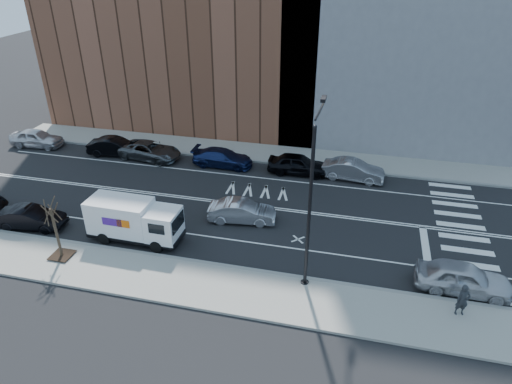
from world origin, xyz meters
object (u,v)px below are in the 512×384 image
at_px(far_parked_b, 115,147).
at_px(near_parked_front, 463,278).
at_px(fedex_van, 134,220).
at_px(driving_sedan, 242,211).
at_px(far_parked_a, 36,138).
at_px(pedestrian, 463,300).

bearing_deg(far_parked_b, near_parked_front, -120.06).
bearing_deg(near_parked_front, fedex_van, 90.53).
relative_size(driving_sedan, near_parked_front, 0.90).
height_order(fedex_van, far_parked_a, fedex_van).
height_order(fedex_van, pedestrian, fedex_van).
distance_m(fedex_van, near_parked_front, 18.77).
distance_m(fedex_van, far_parked_a, 18.97).
distance_m(fedex_van, pedestrian, 18.56).
relative_size(fedex_van, driving_sedan, 1.33).
distance_m(far_parked_b, near_parked_front, 28.67).
bearing_deg(driving_sedan, near_parked_front, -114.20).
relative_size(near_parked_front, pedestrian, 2.82).
bearing_deg(far_parked_a, pedestrian, -115.47).
xyz_separation_m(far_parked_a, driving_sedan, (21.05, -7.73, -0.07)).
xyz_separation_m(driving_sedan, near_parked_front, (12.95, -3.88, 0.11)).
bearing_deg(pedestrian, fedex_van, 159.77).
bearing_deg(pedestrian, far_parked_b, 139.37).
height_order(driving_sedan, near_parked_front, near_parked_front).
bearing_deg(driving_sedan, fedex_van, 113.99).
distance_m(far_parked_a, far_parked_b, 7.77).
bearing_deg(far_parked_a, near_parked_front, -112.29).
xyz_separation_m(fedex_van, far_parked_b, (-7.48, 11.22, -0.62)).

